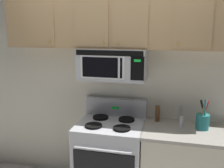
# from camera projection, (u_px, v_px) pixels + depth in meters

# --- Properties ---
(back_wall) EXTENTS (5.20, 0.10, 2.70)m
(back_wall) POSITION_uv_depth(u_px,v_px,m) (118.00, 79.00, 3.20)
(back_wall) COLOR silver
(back_wall) RESTS_ON ground_plane
(stove_range) EXTENTS (0.76, 0.69, 1.12)m
(stove_range) POSITION_uv_depth(u_px,v_px,m) (111.00, 158.00, 3.05)
(stove_range) COLOR #B7BABF
(stove_range) RESTS_ON ground_plane
(over_range_microwave) EXTENTS (0.76, 0.43, 0.35)m
(over_range_microwave) POSITION_uv_depth(u_px,v_px,m) (113.00, 64.00, 2.91)
(over_range_microwave) COLOR #B7BABF
(upper_cabinets) EXTENTS (2.50, 0.36, 0.55)m
(upper_cabinets) POSITION_uv_depth(u_px,v_px,m) (114.00, 23.00, 2.84)
(upper_cabinets) COLOR tan
(counter_segment) EXTENTS (0.93, 0.65, 0.90)m
(counter_segment) POSITION_uv_depth(u_px,v_px,m) (184.00, 168.00, 2.86)
(counter_segment) COLOR beige
(counter_segment) RESTS_ON ground_plane
(utensil_crock_teal) EXTENTS (0.14, 0.14, 0.34)m
(utensil_crock_teal) POSITION_uv_depth(u_px,v_px,m) (203.00, 120.00, 2.77)
(utensil_crock_teal) COLOR teal
(utensil_crock_teal) RESTS_ON counter_segment
(salt_shaker) EXTENTS (0.04, 0.04, 0.12)m
(salt_shaker) POSITION_uv_depth(u_px,v_px,m) (181.00, 122.00, 2.83)
(salt_shaker) COLOR white
(salt_shaker) RESTS_ON counter_segment
(pepper_mill) EXTENTS (0.05, 0.05, 0.19)m
(pepper_mill) POSITION_uv_depth(u_px,v_px,m) (157.00, 114.00, 3.00)
(pepper_mill) COLOR brown
(pepper_mill) RESTS_ON counter_segment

